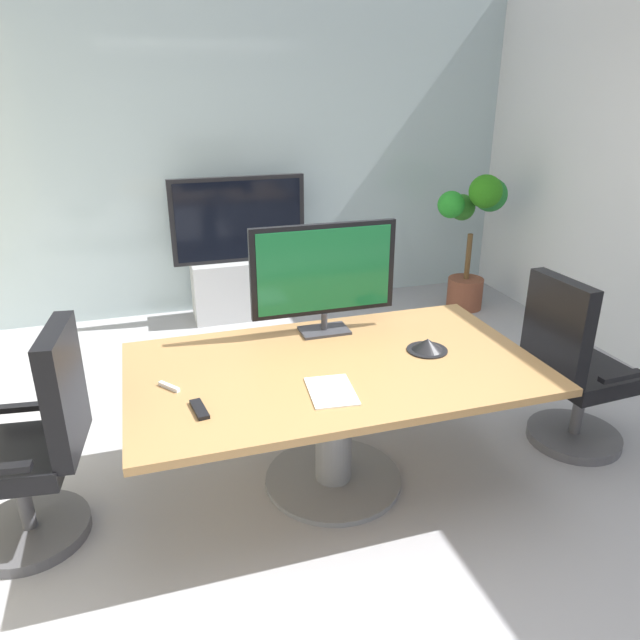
# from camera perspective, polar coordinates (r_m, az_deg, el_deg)

# --- Properties ---
(ground_plane) EXTENTS (7.25, 7.25, 0.00)m
(ground_plane) POSITION_cam_1_polar(r_m,az_deg,el_deg) (3.37, 3.41, -16.35)
(ground_plane) COLOR #99999E
(wall_back_glass_partition) EXTENTS (5.33, 0.10, 2.98)m
(wall_back_glass_partition) POSITION_cam_1_polar(r_m,az_deg,el_deg) (5.69, -7.73, 15.89)
(wall_back_glass_partition) COLOR #9EB2B7
(wall_back_glass_partition) RESTS_ON ground
(conference_table) EXTENTS (2.09, 1.20, 0.73)m
(conference_table) POSITION_cam_1_polar(r_m,az_deg,el_deg) (3.15, 1.36, -7.09)
(conference_table) COLOR olive
(conference_table) RESTS_ON ground
(office_chair_left) EXTENTS (0.62, 0.60, 1.09)m
(office_chair_left) POSITION_cam_1_polar(r_m,az_deg,el_deg) (3.14, -25.61, -11.74)
(office_chair_left) COLOR #4C4C51
(office_chair_left) RESTS_ON ground
(office_chair_right) EXTENTS (0.61, 0.59, 1.09)m
(office_chair_right) POSITION_cam_1_polar(r_m,az_deg,el_deg) (3.82, 23.08, -5.14)
(office_chair_right) COLOR #4C4C51
(office_chair_right) RESTS_ON ground
(tv_monitor) EXTENTS (0.84, 0.18, 0.64)m
(tv_monitor) POSITION_cam_1_polar(r_m,az_deg,el_deg) (3.33, 0.35, 4.59)
(tv_monitor) COLOR #333338
(tv_monitor) RESTS_ON conference_table
(wall_display_unit) EXTENTS (1.20, 0.36, 1.31)m
(wall_display_unit) POSITION_cam_1_polar(r_m,az_deg,el_deg) (5.54, -7.61, 4.65)
(wall_display_unit) COLOR #B7BABC
(wall_display_unit) RESTS_ON ground
(potted_plant) EXTENTS (0.66, 0.61, 1.31)m
(potted_plant) POSITION_cam_1_polar(r_m,az_deg,el_deg) (5.81, 14.53, 8.74)
(potted_plant) COLOR brown
(potted_plant) RESTS_ON ground
(conference_phone) EXTENTS (0.22, 0.22, 0.07)m
(conference_phone) POSITION_cam_1_polar(r_m,az_deg,el_deg) (3.25, 10.30, -2.42)
(conference_phone) COLOR black
(conference_phone) RESTS_ON conference_table
(remote_control) EXTENTS (0.07, 0.18, 0.02)m
(remote_control) POSITION_cam_1_polar(r_m,az_deg,el_deg) (2.71, -11.52, -8.41)
(remote_control) COLOR black
(remote_control) RESTS_ON conference_table
(whiteboard_marker) EXTENTS (0.09, 0.12, 0.02)m
(whiteboard_marker) POSITION_cam_1_polar(r_m,az_deg,el_deg) (2.92, -14.31, -6.23)
(whiteboard_marker) COLOR silver
(whiteboard_marker) RESTS_ON conference_table
(paper_notepad) EXTENTS (0.24, 0.32, 0.01)m
(paper_notepad) POSITION_cam_1_polar(r_m,az_deg,el_deg) (2.81, 1.11, -6.85)
(paper_notepad) COLOR white
(paper_notepad) RESTS_ON conference_table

